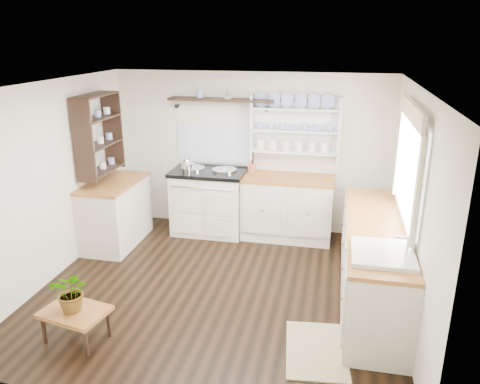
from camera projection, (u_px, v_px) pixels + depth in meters
The scene contains 19 objects.
floor at pixel (219, 287), 5.42m from camera, with size 4.00×3.80×0.01m, color black.
wall_back at pixel (250, 152), 6.82m from camera, with size 4.00×0.02×2.30m, color silver.
wall_right at pixel (411, 207), 4.66m from camera, with size 0.02×3.80×2.30m, color silver.
wall_left at pixel (51, 182), 5.45m from camera, with size 0.02×3.80×2.30m, color silver.
ceiling at pixel (216, 85), 4.69m from camera, with size 4.00×3.80×0.01m, color white.
window at pixel (409, 163), 4.68m from camera, with size 0.08×1.55×1.22m.
aga_cooker at pixel (209, 201), 6.83m from camera, with size 1.05×0.73×0.97m.
back_cabinets at pixel (287, 207), 6.64m from camera, with size 1.27×0.63×0.90m.
right_cabinets at pixel (373, 262), 5.03m from camera, with size 0.62×2.43×0.90m.
belfast_sink at pixel (381, 265), 4.23m from camera, with size 0.55×0.60×0.45m.
left_cabinets at pixel (115, 212), 6.45m from camera, with size 0.62×1.13×0.90m.
plate_rack at pixel (296, 127), 6.52m from camera, with size 1.20×0.22×0.90m.
high_shelf at pixel (221, 100), 6.54m from camera, with size 1.50×0.29×0.16m.
left_shelving at pixel (98, 134), 6.12m from camera, with size 0.28×0.80×1.05m, color black.
kettle at pixel (187, 165), 6.60m from camera, with size 0.17×0.17×0.20m, color silver, non-canonical shape.
utensil_crock at pixel (252, 168), 6.65m from camera, with size 0.11×0.11×0.13m, color #AD573F.
center_table at pixel (75, 314), 4.41m from camera, with size 0.67×0.53×0.32m.
potted_plant at pixel (72, 291), 4.33m from camera, with size 0.36×0.31×0.40m, color #3F7233.
floor_rug at pixel (316, 350), 4.33m from camera, with size 0.55×0.85×0.02m, color olive.
Camera 1 is at (1.24, -4.63, 2.78)m, focal length 35.00 mm.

